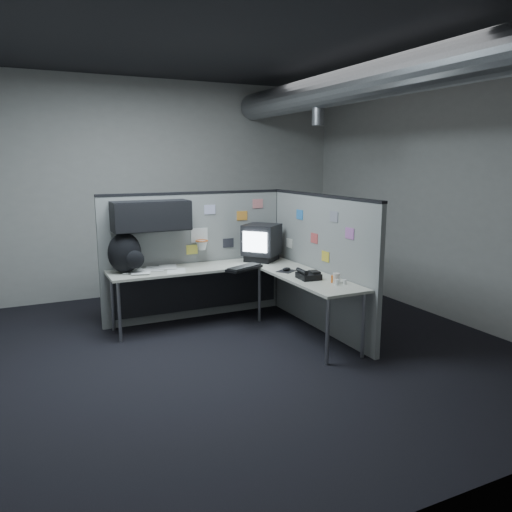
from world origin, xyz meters
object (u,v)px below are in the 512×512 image
keyboard (244,268)px  backpack (126,253)px  monitor (262,242)px  phone (308,275)px  desk (231,278)px

keyboard → backpack: bearing=-178.8°
monitor → phone: 1.17m
phone → desk: bearing=138.7°
desk → backpack: (-1.17, 0.34, 0.35)m
keyboard → phone: size_ratio=2.05×
desk → keyboard: (0.14, -0.10, 0.14)m
phone → backpack: size_ratio=0.54×
phone → backpack: (-1.75, 1.18, 0.19)m
keyboard → phone: 0.86m
monitor → keyboard: size_ratio=1.12×
desk → phone: (0.57, -0.84, 0.16)m
monitor → keyboard: monitor is taller
backpack → desk: bearing=-30.3°
desk → monitor: bearing=28.7°
monitor → backpack: size_ratio=1.24×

